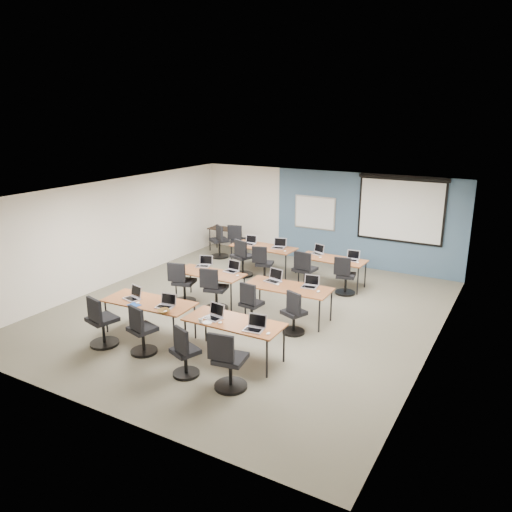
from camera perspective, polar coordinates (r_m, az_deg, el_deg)
The scene contains 58 objects.
floor at distance 11.37m, azimuth -0.93°, elevation -6.25°, with size 8.00×9.00×0.02m, color #6B6354.
ceiling at distance 10.63m, azimuth -1.00°, elevation 7.31°, with size 8.00×9.00×0.02m, color white.
wall_back at distance 14.86m, azimuth 7.91°, elevation 4.47°, with size 8.00×0.04×2.70m, color beige.
wall_front at distance 7.63m, azimuth -18.56°, elevation -7.87°, with size 8.00×0.04×2.70m, color beige.
wall_left at distance 13.35m, azimuth -15.95°, elevation 2.63°, with size 0.04×9.00×2.70m, color beige.
wall_right at distance 9.62m, azimuth 20.05°, elevation -2.98°, with size 0.04×9.00×2.70m, color beige.
blue_accent_panel at distance 14.43m, azimuth 12.47°, elevation 3.88°, with size 5.50×0.04×2.70m, color #3D5977.
whiteboard at distance 14.89m, azimuth 6.74°, elevation 4.93°, with size 1.28×0.03×0.98m.
projector_screen at distance 14.03m, azimuth 16.24°, elevation 5.50°, with size 2.40×0.10×1.82m.
training_table_front_left at distance 10.15m, azimuth -12.13°, elevation -5.31°, with size 1.86×0.78×0.73m.
training_table_front_right at distance 9.04m, azimuth -2.55°, elevation -7.71°, with size 1.82×0.76×0.73m.
training_table_mid_left at distance 11.69m, azimuth -5.35°, elevation -2.12°, with size 1.67×0.70×0.73m.
training_table_mid_right at distance 10.75m, azimuth 3.66°, elevation -3.72°, with size 1.87×0.78×0.73m.
training_table_back_left at distance 13.85m, azimuth 0.86°, elevation 0.92°, with size 1.82×0.76×0.73m.
training_table_back_right at distance 12.87m, azimuth 8.70°, elevation -0.50°, with size 1.71×0.71×0.73m.
laptop_0 at distance 10.32m, azimuth -13.85°, elevation -4.43°, with size 0.33×0.28×0.25m.
mouse_0 at distance 10.08m, azimuth -13.35°, elevation -5.22°, with size 0.06×0.09×0.03m, color white.
task_chair_0 at distance 10.04m, azimuth -17.27°, elevation -7.57°, with size 0.56×0.55×1.03m.
laptop_1 at distance 9.78m, azimuth -10.25°, elevation -5.40°, with size 0.32×0.27×0.24m.
mouse_1 at distance 9.57m, azimuth -10.31°, elevation -6.23°, with size 0.06×0.09×0.03m, color white.
task_chair_1 at distance 9.54m, azimuth -12.96°, elevation -8.67°, with size 0.50×0.50×0.98m.
laptop_2 at distance 9.17m, azimuth -4.79°, elevation -6.69°, with size 0.33×0.28×0.25m.
mouse_2 at distance 8.96m, azimuth -4.12°, elevation -7.60°, with size 0.06×0.10×0.03m, color white.
task_chair_2 at distance 8.66m, azimuth -8.17°, elevation -11.21°, with size 0.49×0.46×0.95m.
laptop_3 at distance 8.67m, azimuth -0.14°, elevation -8.02°, with size 0.34×0.28×0.25m.
mouse_3 at distance 8.53m, azimuth 1.41°, elevation -8.84°, with size 0.06×0.10×0.03m, color white.
task_chair_3 at distance 8.22m, azimuth -3.20°, elevation -12.37°, with size 0.55×0.55×1.02m.
laptop_4 at distance 12.15m, azimuth -5.96°, elevation -0.87°, with size 0.33×0.28×0.25m.
mouse_4 at distance 11.78m, azimuth -5.95°, elevation -1.68°, with size 0.06×0.10×0.03m, color white.
task_chair_4 at distance 11.80m, azimuth -8.40°, elevation -3.42°, with size 0.53×0.53×1.01m.
laptop_5 at distance 11.71m, azimuth -2.76°, elevation -1.47°, with size 0.32×0.28×0.25m.
mouse_5 at distance 11.38m, azimuth -2.12°, elevation -2.25°, with size 0.07×0.10×0.04m, color white.
task_chair_5 at distance 11.31m, azimuth -4.77°, elevation -4.18°, with size 0.53×0.53×1.01m.
laptop_6 at distance 11.04m, azimuth 2.07°, elevation -2.56°, with size 0.35×0.30×0.26m.
mouse_6 at distance 10.82m, azimuth 2.50°, elevation -3.27°, with size 0.06×0.10×0.03m, color white.
task_chair_6 at distance 10.54m, azimuth -0.62°, elevation -5.85°, with size 0.46×0.46×0.95m.
laptop_7 at distance 10.74m, azimuth 6.22°, elevation -3.22°, with size 0.33×0.28×0.25m.
mouse_7 at distance 10.48m, azimuth 7.14°, elevation -4.04°, with size 0.07×0.11×0.04m, color white.
task_chair_7 at distance 10.12m, azimuth 4.33°, elevation -6.88°, with size 0.49×0.46×0.95m.
laptop_8 at distance 14.06m, azimuth -0.71°, elevation 1.60°, with size 0.32×0.27×0.25m.
mouse_8 at distance 13.72m, azimuth 0.09°, elevation 1.02°, with size 0.06×0.09×0.03m, color white.
task_chair_8 at distance 13.55m, azimuth -1.60°, elevation -0.53°, with size 0.59×0.57×1.05m.
laptop_9 at distance 13.69m, azimuth 2.62°, elevation 1.20°, with size 0.35×0.30×0.26m.
mouse_9 at distance 13.36m, azimuth 3.32°, elevation 0.57°, with size 0.06×0.10×0.03m, color white.
task_chair_9 at distance 13.17m, azimuth 0.83°, elevation -1.21°, with size 0.49×0.48×0.97m.
laptop_10 at distance 13.22m, azimuth 7.09°, elevation 0.51°, with size 0.32×0.27×0.24m.
mouse_10 at distance 12.87m, azimuth 7.34°, elevation -0.16°, with size 0.06×0.10×0.03m, color white.
task_chair_10 at distance 12.53m, azimuth 5.53°, elevation -2.04°, with size 0.57×0.57×1.04m.
laptop_11 at distance 12.79m, azimuth 10.94°, elevation -0.21°, with size 0.32×0.27×0.25m.
mouse_11 at distance 12.61m, azimuth 11.56°, elevation -0.72°, with size 0.06×0.10×0.03m, color white.
task_chair_11 at distance 12.40m, azimuth 10.10°, elevation -2.57°, with size 0.49×0.49×0.98m.
blue_mousepad at distance 10.01m, azimuth -13.76°, elevation -5.46°, with size 0.24×0.20×0.01m, color #173F93.
snack_bowl at distance 9.53m, azimuth -10.52°, elevation -6.21°, with size 0.25×0.25×0.06m, color brown.
snack_plate at distance 9.00m, azimuth -5.59°, elevation -7.56°, with size 0.17×0.17×0.01m, color white.
coffee_cup at distance 8.97m, azimuth -6.34°, elevation -7.39°, with size 0.07×0.07×0.06m, color silver.
utility_table at distance 15.96m, azimuth -3.72°, elevation 2.87°, with size 0.93×0.52×0.75m.
spare_chair_a at distance 15.37m, azimuth -2.00°, elevation 1.45°, with size 0.54×0.54×1.02m.
spare_chair_b at distance 15.29m, azimuth -4.20°, elevation 1.38°, with size 0.65×0.57×1.04m.
Camera 1 is at (5.34, -9.04, 4.37)m, focal length 35.00 mm.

